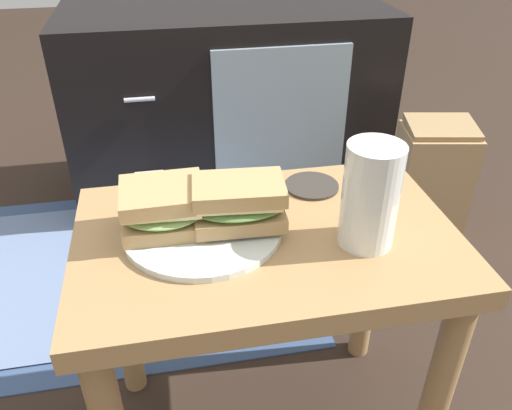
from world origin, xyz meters
name	(u,v)px	position (x,y,z in m)	size (l,w,h in m)	color
side_table	(266,280)	(0.00, 0.00, 0.37)	(0.56, 0.36, 0.46)	#A37A4C
tv_cabinet	(229,102)	(0.08, 0.95, 0.29)	(0.96, 0.46, 0.58)	black
area_rug	(63,273)	(-0.44, 0.54, 0.00)	(1.28, 0.76, 0.01)	#384C72
plate	(203,228)	(-0.09, 0.02, 0.47)	(0.23, 0.23, 0.01)	silver
sandwich_front	(163,207)	(-0.14, 0.03, 0.50)	(0.13, 0.11, 0.07)	tan
sandwich_back	(239,203)	(-0.04, 0.01, 0.51)	(0.14, 0.10, 0.07)	tan
beer_glass	(370,198)	(0.13, -0.05, 0.53)	(0.08, 0.08, 0.15)	silver
coaster	(312,186)	(0.10, 0.11, 0.46)	(0.09, 0.09, 0.01)	#332D28
paper_bag	(430,182)	(0.59, 0.54, 0.17)	(0.21, 0.19, 0.36)	tan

